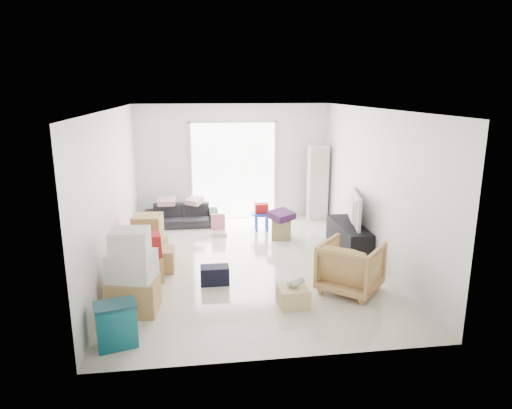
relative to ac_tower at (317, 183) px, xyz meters
The scene contains 21 objects.
room_shell 3.32m from the ac_tower, 126.35° to the right, with size 4.98×6.48×3.18m.
sliding_door 2.01m from the ac_tower, behind, with size 2.10×0.04×2.33m.
ac_tower is the anchor object (origin of this frame).
tv_console 2.26m from the ac_tower, 88.68° to the right, with size 0.45×1.50×0.50m, color black.
television 2.19m from the ac_tower, 88.68° to the right, with size 1.09×0.63×0.14m, color black.
sofa 3.24m from the ac_tower, behind, with size 1.66×0.48×0.65m, color #26262B.
pillow_left 3.51m from the ac_tower, behind, with size 0.39×0.30×0.12m, color #E2A4AE.
pillow_right 2.90m from the ac_tower, behind, with size 0.37×0.29×0.13m, color #E2A4AE.
armchair 4.06m from the ac_tower, 97.81° to the right, with size 0.84×0.79×0.86m, color tan.
storage_bins 6.42m from the ac_tower, 127.01° to the right, with size 0.55×0.45×0.55m.
box_stack_a 5.67m from the ac_tower, 131.46° to the right, with size 0.71×0.62×1.20m.
box_stack_b 4.92m from the ac_tower, 139.99° to the right, with size 0.71×0.71×0.78m.
box_stack_c 4.38m from the ac_tower, 148.57° to the right, with size 0.68×0.62×0.85m.
loose_box 4.50m from the ac_tower, 141.52° to the right, with size 0.46×0.46×0.38m, color #AF824F.
duffel_bag 4.38m from the ac_tower, 126.96° to the right, with size 0.45×0.27×0.29m, color black.
ottoman 1.87m from the ac_tower, 129.69° to the right, with size 0.39×0.39×0.39m, color tan.
blanket 1.80m from the ac_tower, 129.69° to the right, with size 0.43×0.43×0.14m, color #4A2256.
kids_table 1.68m from the ac_tower, 153.06° to the right, with size 0.47×0.47×0.60m.
toy_walker 2.66m from the ac_tower, 159.59° to the right, with size 0.33×0.29×0.43m.
wood_crate 4.67m from the ac_tower, 109.22° to the right, with size 0.42×0.42×0.28m, color #DDC47F.
plush_bunny 4.62m from the ac_tower, 108.90° to the right, with size 0.27×0.15×0.14m.
Camera 1 is at (-0.90, -7.58, 3.02)m, focal length 32.00 mm.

